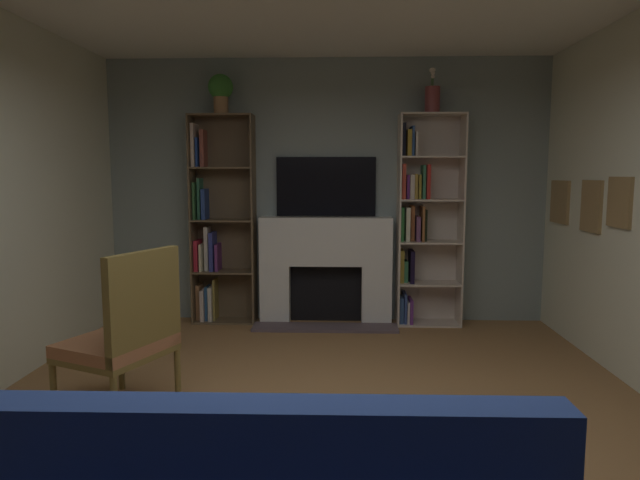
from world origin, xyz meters
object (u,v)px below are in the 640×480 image
bookshelf_left (217,228)px  armchair (126,334)px  vase_with_flowers (432,99)px  coffee_table (284,479)px  bookshelf_right (421,220)px  tv (326,187)px  potted_plant (221,90)px  fireplace (326,266)px

bookshelf_left → armchair: 2.42m
bookshelf_left → armchair: size_ratio=2.00×
vase_with_flowers → coffee_table: size_ratio=0.55×
bookshelf_right → vase_with_flowers: (0.09, -0.03, 1.26)m
coffee_table → armchair: bearing=131.9°
armchair → bookshelf_right: bearing=46.1°
tv → coffee_table: 3.94m
coffee_table → potted_plant: bearing=105.4°
tv → vase_with_flowers: 1.42m
vase_with_flowers → coffee_table: vase_with_flowers is taller
fireplace → bookshelf_right: (1.01, 0.01, 0.50)m
fireplace → potted_plant: size_ratio=3.66×
fireplace → tv: (0.00, 0.10, 0.85)m
bookshelf_right → potted_plant: potted_plant is taller
tv → bookshelf_right: bookshelf_right is taller
fireplace → bookshelf_right: size_ratio=0.68×
bookshelf_left → coffee_table: (1.09, -3.69, -0.71)m
fireplace → bookshelf_left: (-1.17, 0.02, 0.40)m
bookshelf_right → armchair: bookshelf_right is taller
potted_plant → fireplace: bearing=1.0°
vase_with_flowers → armchair: (-2.36, -2.33, -1.82)m
fireplace → vase_with_flowers: vase_with_flowers is taller
vase_with_flowers → armchair: 3.78m
bookshelf_left → coffee_table: bearing=-73.6°
fireplace → tv: 0.85m
tv → armchair: (-1.27, -2.45, -0.91)m
bookshelf_left → potted_plant: bearing=-27.6°
potted_plant → vase_with_flowers: (2.19, 0.00, -0.09)m
armchair → tv: bearing=62.7°
fireplace → armchair: size_ratio=1.36×
fireplace → coffee_table: size_ratio=1.79×
fireplace → bookshelf_left: bearing=178.9°
bookshelf_left → bookshelf_right: 2.18m
potted_plant → armchair: size_ratio=0.37×
bookshelf_left → armchair: (-0.09, -2.37, -0.47)m
tv → coffee_table: bearing=-91.4°
bookshelf_left → bookshelf_right: (2.18, -0.02, 0.09)m
armchair → potted_plant: bearing=85.8°
tv → bookshelf_right: 1.07m
bookshelf_right → coffee_table: size_ratio=2.63×
potted_plant → armchair: bearing=-94.2°
tv → potted_plant: size_ratio=2.58×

